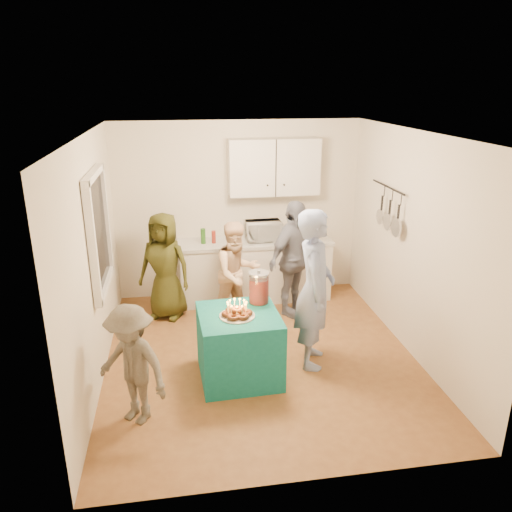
{
  "coord_description": "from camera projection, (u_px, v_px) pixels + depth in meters",
  "views": [
    {
      "loc": [
        -0.89,
        -5.15,
        3.11
      ],
      "look_at": [
        0.0,
        0.35,
        1.15
      ],
      "focal_mm": 35.0,
      "sensor_mm": 36.0,
      "label": 1
    }
  ],
  "objects": [
    {
      "name": "ceiling",
      "position": [
        261.0,
        134.0,
        5.1
      ],
      "size": [
        4.0,
        4.0,
        0.0
      ],
      "primitive_type": "plane",
      "color": "white",
      "rests_on": "floor"
    },
    {
      "name": "upper_cabinet",
      "position": [
        274.0,
        167.0,
        7.11
      ],
      "size": [
        1.3,
        0.3,
        0.8
      ],
      "primitive_type": "cube",
      "color": "white",
      "rests_on": "back_wall"
    },
    {
      "name": "child_near_left",
      "position": [
        132.0,
        365.0,
        4.66
      ],
      "size": [
        0.89,
        0.84,
        1.21
      ],
      "primitive_type": "imported",
      "rotation": [
        0.0,
        0.0,
        -0.67
      ],
      "color": "#4E483E",
      "rests_on": "floor"
    },
    {
      "name": "window_night",
      "position": [
        97.0,
        232.0,
        5.46
      ],
      "size": [
        0.04,
        1.0,
        1.2
      ],
      "primitive_type": "cube",
      "color": "black",
      "rests_on": "left_wall"
    },
    {
      "name": "woman_back_right",
      "position": [
        293.0,
        259.0,
        6.81
      ],
      "size": [
        0.98,
        0.92,
        1.62
      ],
      "primitive_type": "imported",
      "rotation": [
        0.0,
        0.0,
        0.7
      ],
      "color": "black",
      "rests_on": "floor"
    },
    {
      "name": "left_wall",
      "position": [
        93.0,
        262.0,
        5.26
      ],
      "size": [
        4.0,
        4.0,
        0.0
      ],
      "primitive_type": "plane",
      "color": "silver",
      "rests_on": "floor"
    },
    {
      "name": "punch_jar",
      "position": [
        259.0,
        288.0,
        5.55
      ],
      "size": [
        0.22,
        0.22,
        0.34
      ],
      "primitive_type": "cylinder",
      "color": "red",
      "rests_on": "party_table"
    },
    {
      "name": "party_table",
      "position": [
        239.0,
        346.0,
        5.44
      ],
      "size": [
        0.89,
        0.89,
        0.76
      ],
      "primitive_type": "cube",
      "rotation": [
        0.0,
        0.0,
        0.04
      ],
      "color": "#0F6965",
      "rests_on": "floor"
    },
    {
      "name": "floor",
      "position": [
        261.0,
        356.0,
        5.96
      ],
      "size": [
        4.0,
        4.0,
        0.0
      ],
      "primitive_type": "plane",
      "color": "brown",
      "rests_on": "ground"
    },
    {
      "name": "back_wall",
      "position": [
        238.0,
        210.0,
        7.39
      ],
      "size": [
        3.6,
        3.6,
        0.0
      ],
      "primitive_type": "plane",
      "color": "silver",
      "rests_on": "floor"
    },
    {
      "name": "donut_cake",
      "position": [
        237.0,
        309.0,
        5.24
      ],
      "size": [
        0.38,
        0.38,
        0.18
      ],
      "primitive_type": null,
      "color": "#381C0C",
      "rests_on": "party_table"
    },
    {
      "name": "countertop",
      "position": [
        255.0,
        242.0,
        7.28
      ],
      "size": [
        2.24,
        0.62,
        0.05
      ],
      "primitive_type": "cube",
      "color": "beige",
      "rests_on": "counter"
    },
    {
      "name": "woman_back_left",
      "position": [
        165.0,
        266.0,
        6.76
      ],
      "size": [
        0.85,
        0.73,
        1.48
      ],
      "primitive_type": "imported",
      "rotation": [
        0.0,
        0.0,
        -0.42
      ],
      "color": "#585A19",
      "rests_on": "floor"
    },
    {
      "name": "right_wall",
      "position": [
        413.0,
        246.0,
        5.8
      ],
      "size": [
        4.0,
        4.0,
        0.0
      ],
      "primitive_type": "plane",
      "color": "silver",
      "rests_on": "floor"
    },
    {
      "name": "counter",
      "position": [
        255.0,
        271.0,
        7.43
      ],
      "size": [
        2.2,
        0.58,
        0.86
      ],
      "primitive_type": "cube",
      "color": "white",
      "rests_on": "floor"
    },
    {
      "name": "man_birthday",
      "position": [
        315.0,
        289.0,
        5.56
      ],
      "size": [
        0.6,
        0.76,
        1.84
      ],
      "primitive_type": "imported",
      "rotation": [
        0.0,
        0.0,
        1.31
      ],
      "color": "#8E9FCE",
      "rests_on": "floor"
    },
    {
      "name": "pot_rack",
      "position": [
        385.0,
        207.0,
        6.34
      ],
      "size": [
        0.12,
        1.0,
        0.6
      ],
      "primitive_type": "cube",
      "color": "black",
      "rests_on": "right_wall"
    },
    {
      "name": "microwave",
      "position": [
        264.0,
        231.0,
        7.25
      ],
      "size": [
        0.51,
        0.36,
        0.28
      ],
      "primitive_type": "imported",
      "rotation": [
        0.0,
        0.0,
        0.03
      ],
      "color": "white",
      "rests_on": "countertop"
    },
    {
      "name": "woman_back_center",
      "position": [
        237.0,
        273.0,
        6.6
      ],
      "size": [
        0.84,
        0.76,
        1.41
      ],
      "primitive_type": "imported",
      "rotation": [
        0.0,
        0.0,
        0.4
      ],
      "color": "tan",
      "rests_on": "floor"
    }
  ]
}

